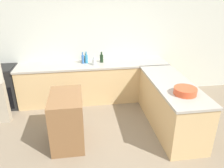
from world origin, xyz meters
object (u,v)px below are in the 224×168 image
at_px(range_oven, 1,87).
at_px(vinegar_bottle_clear, 94,62).
at_px(island_table, 67,120).
at_px(water_bottle_blue, 83,59).
at_px(mixing_bowl, 185,91).
at_px(dish_soap_bottle, 86,59).
at_px(wine_bottle_dark, 102,58).
at_px(olive_oil_bottle, 86,59).

relative_size(range_oven, vinegar_bottle_clear, 4.94).
height_order(island_table, vinegar_bottle_clear, vinegar_bottle_clear).
height_order(island_table, water_bottle_blue, water_bottle_blue).
relative_size(mixing_bowl, dish_soap_bottle, 1.39).
height_order(vinegar_bottle_clear, wine_bottle_dark, wine_bottle_dark).
bearing_deg(mixing_bowl, wine_bottle_dark, 122.11).
relative_size(mixing_bowl, water_bottle_blue, 1.40).
relative_size(island_table, wine_bottle_dark, 3.67).
relative_size(olive_oil_bottle, water_bottle_blue, 0.76).
height_order(dish_soap_bottle, wine_bottle_dark, dish_soap_bottle).
distance_m(mixing_bowl, water_bottle_blue, 2.37).
height_order(mixing_bowl, olive_oil_bottle, olive_oil_bottle).
bearing_deg(mixing_bowl, island_table, 172.76).
distance_m(water_bottle_blue, wine_bottle_dark, 0.42).
xyz_separation_m(mixing_bowl, dish_soap_bottle, (-1.47, 1.80, 0.05)).
height_order(mixing_bowl, water_bottle_blue, water_bottle_blue).
height_order(dish_soap_bottle, olive_oil_bottle, dish_soap_bottle).
bearing_deg(wine_bottle_dark, olive_oil_bottle, 167.06).
xyz_separation_m(island_table, mixing_bowl, (1.88, -0.24, 0.50)).
bearing_deg(vinegar_bottle_clear, mixing_bowl, -51.49).
bearing_deg(island_table, range_oven, 134.84).
relative_size(olive_oil_bottle, wine_bottle_dark, 0.83).
height_order(range_oven, dish_soap_bottle, dish_soap_bottle).
bearing_deg(range_oven, olive_oil_bottle, 4.73).
relative_size(island_table, olive_oil_bottle, 4.43).
distance_m(dish_soap_bottle, wine_bottle_dark, 0.34).
relative_size(range_oven, olive_oil_bottle, 4.56).
height_order(vinegar_bottle_clear, water_bottle_blue, water_bottle_blue).
relative_size(island_table, mixing_bowl, 2.43).
bearing_deg(island_table, mixing_bowl, -7.24).
bearing_deg(range_oven, vinegar_bottle_clear, -2.44).
bearing_deg(dish_soap_bottle, vinegar_bottle_clear, -42.14).
bearing_deg(olive_oil_bottle, wine_bottle_dark, -12.94).
height_order(island_table, mixing_bowl, mixing_bowl).
bearing_deg(island_table, water_bottle_blue, 78.14).
bearing_deg(dish_soap_bottle, island_table, -104.51).
height_order(range_oven, wine_bottle_dark, wine_bottle_dark).
bearing_deg(olive_oil_bottle, mixing_bowl, -51.81).
relative_size(vinegar_bottle_clear, wine_bottle_dark, 0.76).
distance_m(dish_soap_bottle, olive_oil_bottle, 0.10).
bearing_deg(wine_bottle_dark, mixing_bowl, -57.89).
bearing_deg(wine_bottle_dark, water_bottle_blue, -176.89).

